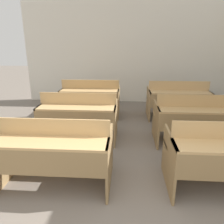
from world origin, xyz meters
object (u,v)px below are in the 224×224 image
at_px(bench_third_right, 178,99).
at_px(wastepaper_bin, 221,103).
at_px(bench_third_left, 91,97).
at_px(bench_second_right, 195,118).
at_px(bench_front_left, 55,150).
at_px(bench_second_left, 79,115).

height_order(bench_third_right, wastepaper_bin, bench_third_right).
bearing_deg(bench_third_right, bench_third_left, 179.26).
bearing_deg(bench_third_left, bench_second_right, -33.19).
bearing_deg(bench_front_left, bench_third_right, 52.45).
xyz_separation_m(bench_second_right, bench_third_right, (-0.02, 1.30, 0.00)).
height_order(bench_front_left, bench_third_left, same).
bearing_deg(bench_third_left, bench_front_left, -90.08).
distance_m(bench_third_left, bench_third_right, 2.01).
distance_m(bench_second_left, wastepaper_bin, 3.93).
xyz_separation_m(bench_front_left, bench_third_left, (0.00, 2.65, 0.00)).
distance_m(bench_front_left, bench_second_left, 1.33).
distance_m(bench_second_left, bench_second_right, 2.03).
distance_m(bench_second_left, bench_third_left, 1.32).
distance_m(bench_second_right, wastepaper_bin, 2.46).
relative_size(bench_second_right, bench_third_left, 1.00).
relative_size(bench_second_left, bench_third_right, 1.00).
distance_m(bench_second_right, bench_third_left, 2.43).
relative_size(bench_third_left, wastepaper_bin, 3.74).
bearing_deg(bench_front_left, bench_third_left, 89.92).
height_order(bench_third_left, wastepaper_bin, bench_third_left).
bearing_deg(wastepaper_bin, bench_second_left, -148.31).
distance_m(bench_front_left, bench_third_left, 2.65).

